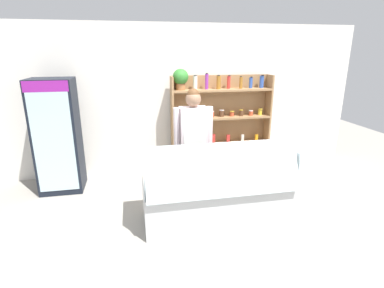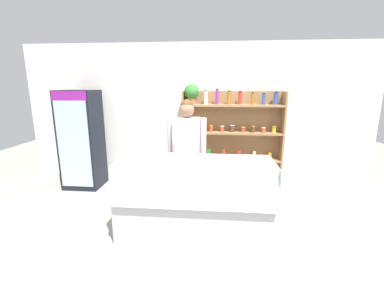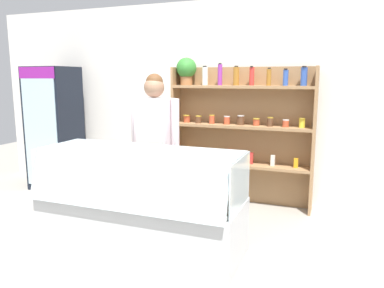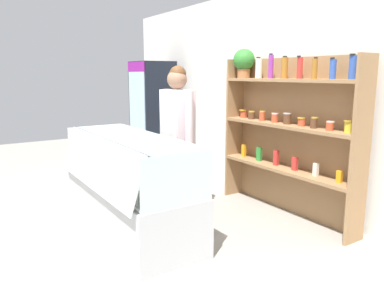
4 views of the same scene
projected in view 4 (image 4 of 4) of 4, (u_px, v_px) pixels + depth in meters
ground_plane at (128, 225)px, 4.09m from camera, size 12.00×12.00×0.00m
back_wall at (263, 95)px, 4.90m from camera, size 6.80×0.10×2.70m
drinks_fridge at (153, 116)px, 6.42m from camera, size 0.66×0.59×1.83m
shelving_unit at (284, 121)px, 4.31m from camera, size 1.86×0.29×1.94m
deli_display_case at (130, 202)px, 3.90m from camera, size 1.96×0.78×1.01m
shop_clerk at (177, 127)px, 4.29m from camera, size 0.59×0.25×1.72m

